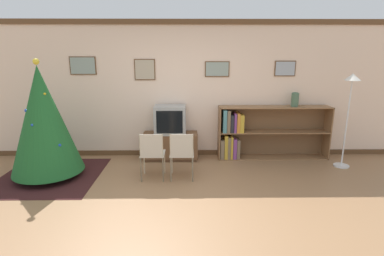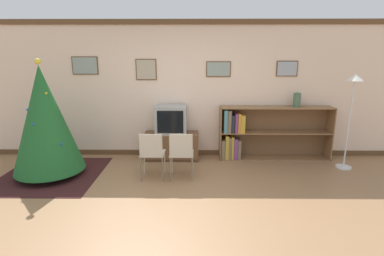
{
  "view_description": "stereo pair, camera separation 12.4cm",
  "coord_description": "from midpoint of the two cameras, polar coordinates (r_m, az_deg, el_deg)",
  "views": [
    {
      "loc": [
        0.15,
        -3.78,
        2.09
      ],
      "look_at": [
        0.22,
        1.2,
        0.83
      ],
      "focal_mm": 28.0,
      "sensor_mm": 36.0,
      "label": 1
    },
    {
      "loc": [
        0.28,
        -3.78,
        2.09
      ],
      "look_at": [
        0.22,
        1.2,
        0.83
      ],
      "focal_mm": 28.0,
      "sensor_mm": 36.0,
      "label": 2
    }
  ],
  "objects": [
    {
      "name": "ground_plane",
      "position": [
        4.33,
        -2.34,
        -14.65
      ],
      "size": [
        24.0,
        24.0,
        0.0
      ],
      "primitive_type": "plane",
      "color": "#936B47"
    },
    {
      "name": "standing_lamp",
      "position": [
        6.02,
        28.8,
        5.22
      ],
      "size": [
        0.28,
        0.28,
        1.73
      ],
      "color": "silver",
      "rests_on": "ground_plane"
    },
    {
      "name": "tv_console",
      "position": [
        6.02,
        -3.32,
        -3.42
      ],
      "size": [
        1.07,
        0.44,
        0.53
      ],
      "color": "#4C311E",
      "rests_on": "ground_plane"
    },
    {
      "name": "christmas_tree",
      "position": [
        5.55,
        -25.66,
        1.48
      ],
      "size": [
        1.16,
        1.16,
        1.99
      ],
      "color": "maroon",
      "rests_on": "area_rug"
    },
    {
      "name": "wall_back",
      "position": [
        6.05,
        -1.41,
        7.24
      ],
      "size": [
        9.0,
        0.11,
        2.7
      ],
      "color": "beige",
      "rests_on": "ground_plane"
    },
    {
      "name": "folding_chair_right",
      "position": [
        4.97,
        -1.33,
        -4.75
      ],
      "size": [
        0.4,
        0.4,
        0.82
      ],
      "color": "#BCB29E",
      "rests_on": "ground_plane"
    },
    {
      "name": "vase",
      "position": [
        6.19,
        19.9,
        5.09
      ],
      "size": [
        0.14,
        0.14,
        0.27
      ],
      "color": "#47664C",
      "rests_on": "bookshelf"
    },
    {
      "name": "bookshelf",
      "position": [
        6.12,
        12.47,
        -1.02
      ],
      "size": [
        2.2,
        0.36,
        1.06
      ],
      "color": "olive",
      "rests_on": "ground_plane"
    },
    {
      "name": "area_rug",
      "position": [
        5.83,
        -24.6,
        -8.09
      ],
      "size": [
        1.68,
        1.75,
        0.01
      ],
      "color": "#381919",
      "rests_on": "ground_plane"
    },
    {
      "name": "folding_chair_left",
      "position": [
        5.01,
        -6.95,
        -4.7
      ],
      "size": [
        0.4,
        0.4,
        0.82
      ],
      "color": "#BCB29E",
      "rests_on": "ground_plane"
    },
    {
      "name": "television",
      "position": [
        5.87,
        -3.4,
        1.61
      ],
      "size": [
        0.61,
        0.43,
        0.56
      ],
      "color": "#9E9E99",
      "rests_on": "tv_console"
    }
  ]
}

